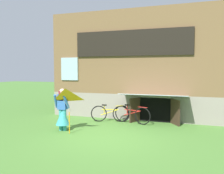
{
  "coord_description": "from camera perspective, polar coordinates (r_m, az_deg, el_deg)",
  "views": [
    {
      "loc": [
        2.74,
        -7.51,
        2.3
      ],
      "look_at": [
        -0.34,
        1.33,
        1.61
      ],
      "focal_mm": 38.8,
      "sensor_mm": 36.0,
      "label": 1
    }
  ],
  "objects": [
    {
      "name": "bicycle_red",
      "position": [
        10.39,
        4.75,
        -6.42
      ],
      "size": [
        1.68,
        0.51,
        0.79
      ],
      "rotation": [
        0.0,
        0.0,
        -0.27
      ],
      "color": "black",
      "rests_on": "ground_plane"
    },
    {
      "name": "kite",
      "position": [
        8.54,
        -10.94,
        -2.88
      ],
      "size": [
        0.95,
        0.94,
        1.53
      ],
      "color": "orange",
      "rests_on": "ground_plane"
    },
    {
      "name": "bicycle_yellow",
      "position": [
        10.64,
        -0.56,
        -6.23
      ],
      "size": [
        1.61,
        0.5,
        0.76
      ],
      "rotation": [
        0.0,
        0.0,
        0.28
      ],
      "color": "black",
      "rests_on": "ground_plane"
    },
    {
      "name": "ground_plane",
      "position": [
        8.32,
        -0.85,
        -11.82
      ],
      "size": [
        60.0,
        60.0,
        0.0
      ],
      "primitive_type": "plane",
      "color": "#4C7F33"
    },
    {
      "name": "log_house",
      "position": [
        13.51,
        7.5,
        5.02
      ],
      "size": [
        7.99,
        6.56,
        4.99
      ],
      "color": "gray",
      "rests_on": "ground_plane"
    },
    {
      "name": "person",
      "position": [
        9.28,
        -11.58,
        -6.01
      ],
      "size": [
        0.61,
        0.52,
        1.58
      ],
      "rotation": [
        0.0,
        0.0,
        -0.24
      ],
      "color": "teal",
      "rests_on": "ground_plane"
    }
  ]
}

